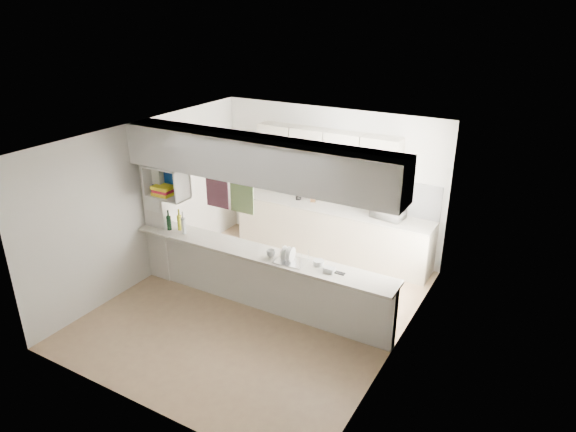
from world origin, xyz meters
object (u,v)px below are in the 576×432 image
Objects in this scene: bowl at (387,200)px; dish_rack at (291,256)px; wine_bottles at (178,223)px; microwave at (389,210)px.

bowl is 0.59× the size of dish_rack.
microwave is at bearing 38.80° from wine_bottles.
dish_rack is at bearing -105.65° from bowl.
bowl is at bearing 70.00° from dish_rack.
microwave is 2.27m from dish_rack.
microwave is 1.98× the size of bowl.
dish_rack is 1.20× the size of wine_bottles.
dish_rack is (-0.64, -2.18, -0.06)m from microwave.
dish_rack is at bearing -0.59° from wine_bottles.
microwave is 1.41× the size of wine_bottles.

